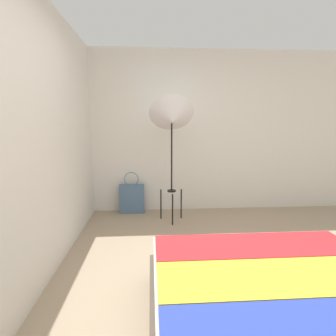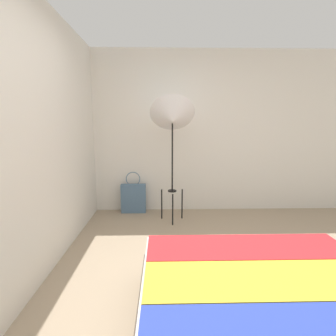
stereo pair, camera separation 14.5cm
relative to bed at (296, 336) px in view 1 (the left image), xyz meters
name	(u,v)px [view 1 (the left image)]	position (x,y,z in m)	size (l,w,h in m)	color
ground_plane	(231,303)	(-0.18, 0.60, -0.23)	(14.00, 14.00, 0.00)	gray
wall_back	(190,132)	(-0.18, 3.02, 1.07)	(8.00, 0.05, 2.60)	silver
wall_side_left	(59,137)	(-1.80, 1.60, 1.07)	(0.05, 8.00, 2.60)	silver
bed	(296,336)	(0.00, 0.00, 0.00)	(1.69, 1.96, 0.47)	#4C4238
photo_umbrella	(172,118)	(-0.52, 2.48, 1.29)	(0.65, 0.57, 1.84)	black
tote_bag	(132,198)	(-1.14, 2.86, 0.02)	(0.40, 0.11, 0.68)	slate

